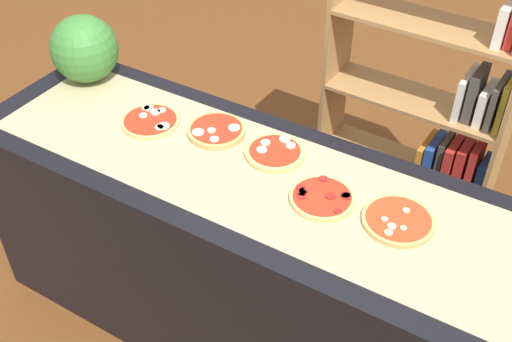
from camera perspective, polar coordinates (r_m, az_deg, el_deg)
The scene contains 10 objects.
ground_plane at distance 2.90m, azimuth 0.00°, elevation -14.30°, with size 12.00×12.00×0.00m, color brown.
counter at distance 2.55m, azimuth 0.00°, elevation -8.27°, with size 2.30×0.71×0.91m, color black.
parchment_paper at distance 2.23m, azimuth 0.00°, elevation -0.38°, with size 2.10×0.55×0.00m, color tan.
pizza_mozzarella_0 at distance 2.51m, azimuth -9.61°, elevation 4.53°, with size 0.23×0.23×0.02m.
pizza_mozzarella_1 at distance 2.42m, azimuth -3.65°, elevation 3.71°, with size 0.23×0.23×0.03m.
pizza_mozzarella_2 at distance 2.31m, azimuth 1.74°, elevation 1.72°, with size 0.23×0.23×0.03m.
pizza_pepperoni_3 at distance 2.13m, azimuth 6.08°, elevation -2.42°, with size 0.22×0.22×0.02m.
pizza_mushroom_4 at distance 2.09m, azimuth 12.86°, elevation -4.44°, with size 0.24×0.24×0.03m.
watermelon at distance 2.79m, azimuth -15.42°, elevation 10.72°, with size 0.29×0.29×0.29m, color #387A33.
bookshelf at distance 2.98m, azimuth 16.21°, elevation 4.74°, with size 0.86×0.30×1.54m.
Camera 1 is at (0.88, -1.46, 2.35)m, focal length 43.75 mm.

